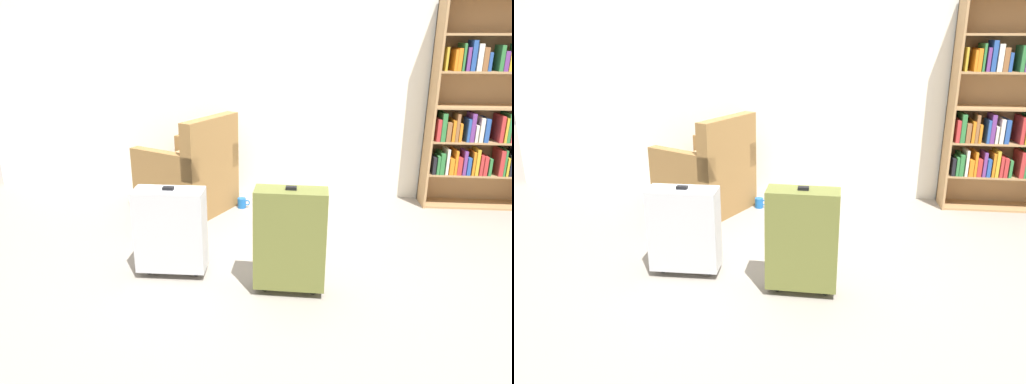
% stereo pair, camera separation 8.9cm
% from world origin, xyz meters
% --- Properties ---
extents(ground_plane, '(10.33, 10.33, 0.00)m').
position_xyz_m(ground_plane, '(0.00, 0.00, 0.00)').
color(ground_plane, gray).
extents(back_wall, '(5.90, 0.10, 2.60)m').
position_xyz_m(back_wall, '(0.00, 1.79, 1.30)').
color(back_wall, silver).
rests_on(back_wall, ground).
extents(bookshelf, '(1.04, 0.29, 1.88)m').
position_xyz_m(bookshelf, '(1.96, 1.59, 0.90)').
color(bookshelf, '#A87F51').
rests_on(bookshelf, ground).
extents(armchair, '(0.94, 0.94, 0.90)m').
position_xyz_m(armchair, '(-0.74, 1.21, 0.32)').
color(armchair, olive).
rests_on(armchair, ground).
extents(mug, '(0.12, 0.08, 0.10)m').
position_xyz_m(mug, '(-0.27, 1.30, 0.05)').
color(mug, '#1959A5').
rests_on(mug, ground).
extents(suitcase_olive, '(0.46, 0.20, 0.72)m').
position_xyz_m(suitcase_olive, '(0.22, -0.21, 0.37)').
color(suitcase_olive, brown).
rests_on(suitcase_olive, ground).
extents(suitcase_silver, '(0.47, 0.21, 0.64)m').
position_xyz_m(suitcase_silver, '(-0.60, -0.04, 0.33)').
color(suitcase_silver, '#B7BABF').
rests_on(suitcase_silver, ground).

